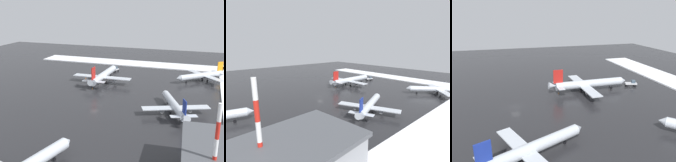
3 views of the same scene
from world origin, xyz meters
TOP-DOWN VIEW (x-y plane):
  - ground_plane at (0.00, 0.00)m, footprint 240.00×240.00m
  - airplane_foreground_jet at (27.26, 6.80)m, footprint 31.01×25.63m
  - airplane_far_rear at (1.69, -27.12)m, footprint 24.83×21.05m
  - pushback_tug at (46.62, 7.79)m, footprint 5.05×3.51m
  - ground_crew_beside_wing at (26.83, 12.51)m, footprint 0.36×0.36m
  - ground_crew_near_tug at (37.65, 9.35)m, footprint 0.36×0.36m
  - traffic_cone_near_nose at (16.13, 7.44)m, footprint 0.36×0.36m
  - traffic_cone_mid_line at (29.67, 16.43)m, footprint 0.36×0.36m

SIDE VIEW (x-z plane):
  - ground_plane at x=0.00m, z-range 0.00..0.00m
  - traffic_cone_near_nose at x=16.13m, z-range 0.00..0.55m
  - traffic_cone_mid_line at x=29.67m, z-range 0.00..0.55m
  - ground_crew_beside_wing at x=26.83m, z-range 0.12..1.83m
  - ground_crew_near_tug at x=37.65m, z-range 0.12..1.83m
  - pushback_tug at x=46.62m, z-range 0.03..2.53m
  - airplane_far_rear at x=1.69m, z-range -1.31..6.43m
  - airplane_foreground_jet at x=27.26m, z-range -1.57..7.67m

